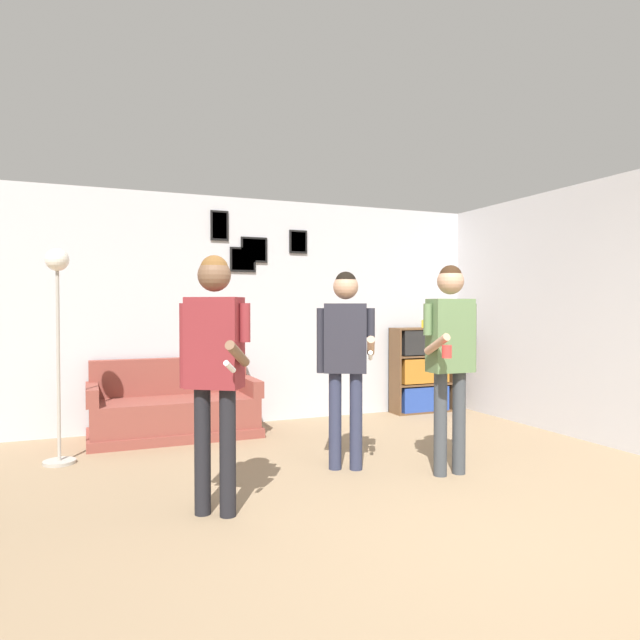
% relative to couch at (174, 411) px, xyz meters
% --- Properties ---
extents(ground_plane, '(20.00, 20.00, 0.00)m').
position_rel_couch_xyz_m(ground_plane, '(1.25, -3.75, -0.28)').
color(ground_plane, '#937A5B').
extents(wall_back, '(7.80, 0.08, 2.70)m').
position_rel_couch_xyz_m(wall_back, '(1.25, 0.42, 1.08)').
color(wall_back, silver).
rests_on(wall_back, ground_plane).
extents(wall_right, '(0.06, 6.54, 2.70)m').
position_rel_couch_xyz_m(wall_right, '(3.98, -1.68, 1.07)').
color(wall_right, silver).
rests_on(wall_right, ground_plane).
extents(couch, '(1.77, 0.80, 0.83)m').
position_rel_couch_xyz_m(couch, '(0.00, 0.00, 0.00)').
color(couch, brown).
rests_on(couch, ground_plane).
extents(bookshelf, '(0.84, 0.30, 1.12)m').
position_rel_couch_xyz_m(bookshelf, '(3.25, 0.20, 0.28)').
color(bookshelf, brown).
rests_on(bookshelf, ground_plane).
extents(floor_lamp, '(0.28, 0.28, 1.92)m').
position_rel_couch_xyz_m(floor_lamp, '(-1.11, -0.70, 1.07)').
color(floor_lamp, '#ADA89E').
rests_on(floor_lamp, ground_plane).
extents(person_player_foreground_left, '(0.43, 0.61, 1.75)m').
position_rel_couch_xyz_m(person_player_foreground_left, '(-0.08, -2.48, 0.80)').
color(person_player_foreground_left, black).
rests_on(person_player_foreground_left, ground_plane).
extents(person_player_foreground_center, '(0.45, 0.59, 1.71)m').
position_rel_couch_xyz_m(person_player_foreground_center, '(1.19, -1.83, 0.77)').
color(person_player_foreground_center, '#2D334C').
rests_on(person_player_foreground_center, ground_plane).
extents(person_watcher_holding_cup, '(0.51, 0.43, 1.75)m').
position_rel_couch_xyz_m(person_watcher_holding_cup, '(1.93, -2.31, 0.80)').
color(person_watcher_holding_cup, '#3D4247').
rests_on(person_watcher_holding_cup, ground_plane).
extents(drinking_cup, '(0.07, 0.07, 0.10)m').
position_rel_couch_xyz_m(drinking_cup, '(3.28, 0.20, 0.89)').
color(drinking_cup, yellow).
rests_on(drinking_cup, bookshelf).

